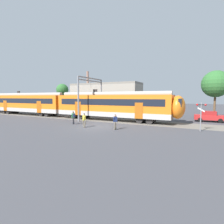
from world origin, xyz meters
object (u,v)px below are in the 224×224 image
Objects in this scene: commuter_train at (30,103)px; pedestrian_green at (73,117)px; pedestrian_navy at (115,121)px; pedestrian_yellow at (84,119)px; parked_car_red at (209,116)px; crossing_signal at (201,112)px.

commuter_train is 33.99× the size of pedestrian_green.
pedestrian_green is 6.55m from pedestrian_navy.
pedestrian_yellow is (2.68, -1.33, -0.03)m from pedestrian_green.
pedestrian_yellow is 0.41× the size of parked_car_red.
pedestrian_green is at bearing 153.55° from pedestrian_yellow.
pedestrian_yellow reaches higher than parked_car_red.
pedestrian_green reaches higher than parked_car_red.
crossing_signal is (29.99, -3.31, -0.24)m from commuter_train.
commuter_train reaches higher than pedestrian_green.
pedestrian_navy reaches higher than parked_car_red.
pedestrian_green is 1.00× the size of pedestrian_navy.
commuter_train reaches higher than pedestrian_yellow.
parked_car_red is (15.79, 10.60, -0.21)m from pedestrian_green.
pedestrian_green is at bearing -146.13° from parked_car_red.
pedestrian_green and pedestrian_yellow have the same top height.
crossing_signal is (14.71, 2.24, 1.02)m from pedestrian_green.
commuter_train is at bearing 163.52° from pedestrian_navy.
pedestrian_yellow is 3.84m from pedestrian_navy.
crossing_signal reaches higher than pedestrian_navy.
pedestrian_green is 2.99m from pedestrian_yellow.
pedestrian_yellow is 12.59m from crossing_signal.
pedestrian_yellow is at bearing -20.95° from commuter_train.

